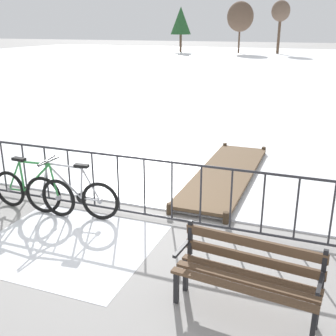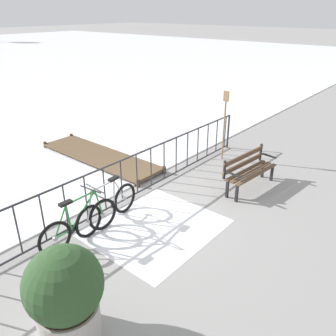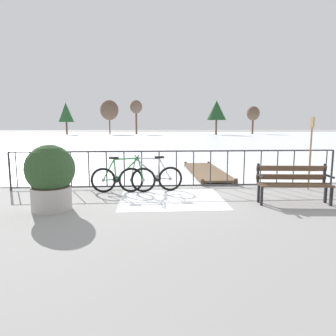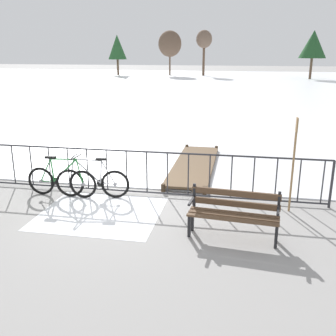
# 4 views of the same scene
# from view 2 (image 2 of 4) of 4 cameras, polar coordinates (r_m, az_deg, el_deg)

# --- Properties ---
(ground_plane) EXTENTS (160.00, 160.00, 0.00)m
(ground_plane) POSITION_cam_2_polar(r_m,az_deg,el_deg) (7.88, -7.47, -5.84)
(ground_plane) COLOR gray
(snow_patch) EXTENTS (2.46, 2.17, 0.01)m
(snow_patch) POSITION_cam_2_polar(r_m,az_deg,el_deg) (7.02, -2.04, -9.80)
(snow_patch) COLOR white
(snow_patch) RESTS_ON ground
(railing_fence) EXTENTS (9.06, 0.06, 1.07)m
(railing_fence) POSITION_cam_2_polar(r_m,az_deg,el_deg) (7.61, -7.70, -2.21)
(railing_fence) COLOR #2D2D33
(railing_fence) RESTS_ON ground
(bicycle_near_railing) EXTENTS (1.71, 0.52, 0.97)m
(bicycle_near_railing) POSITION_cam_2_polar(r_m,az_deg,el_deg) (6.67, -14.36, -8.99)
(bicycle_near_railing) COLOR black
(bicycle_near_railing) RESTS_ON ground
(bicycle_second) EXTENTS (1.71, 0.52, 0.97)m
(bicycle_second) POSITION_cam_2_polar(r_m,az_deg,el_deg) (7.07, -9.92, -6.42)
(bicycle_second) COLOR black
(bicycle_second) RESTS_ON ground
(park_bench) EXTENTS (1.64, 0.64, 0.89)m
(park_bench) POSITION_cam_2_polar(r_m,az_deg,el_deg) (8.50, 13.12, -0.03)
(park_bench) COLOR brown
(park_bench) RESTS_ON ground
(planter_with_shrub) EXTENTS (1.01, 1.01, 1.38)m
(planter_with_shrub) POSITION_cam_2_polar(r_m,az_deg,el_deg) (4.82, -16.63, -19.26)
(planter_with_shrub) COLOR #ADA8A0
(planter_with_shrub) RESTS_ON ground
(oar_upright) EXTENTS (0.04, 0.16, 1.98)m
(oar_upright) POSITION_cam_2_polar(r_m,az_deg,el_deg) (9.84, 9.31, 7.63)
(oar_upright) COLOR #937047
(oar_upright) RESTS_ON ground
(wooden_dock) EXTENTS (1.10, 4.18, 0.20)m
(wooden_dock) POSITION_cam_2_polar(r_m,az_deg,el_deg) (10.19, -11.23, 1.98)
(wooden_dock) COLOR brown
(wooden_dock) RESTS_ON ground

